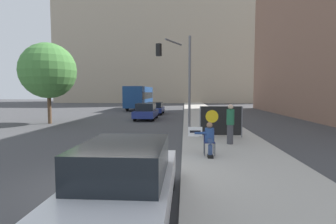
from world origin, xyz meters
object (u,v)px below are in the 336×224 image
traffic_light_pole (178,67)px  car_on_road_midblock (155,108)px  seated_protester (209,138)px  city_bus_on_road (140,96)px  jogger_on_sidewalk (230,124)px  street_tree_near_curb (48,71)px  car_on_road_nearest (146,111)px  protest_banner (221,121)px  parked_car_curbside (125,179)px

traffic_light_pole → car_on_road_midblock: (-2.88, 11.60, -3.43)m
seated_protester → city_bus_on_road: city_bus_on_road is taller
seated_protester → jogger_on_sidewalk: jogger_on_sidewalk is taller
traffic_light_pole → car_on_road_midblock: 12.43m
seated_protester → street_tree_near_curb: size_ratio=0.19×
car_on_road_nearest → street_tree_near_curb: street_tree_near_curb is taller
protest_banner → street_tree_near_curb: (-12.48, 6.24, 3.13)m
jogger_on_sidewalk → parked_car_curbside: size_ratio=0.41×
parked_car_curbside → street_tree_near_curb: street_tree_near_curb is taller
jogger_on_sidewalk → car_on_road_midblock: jogger_on_sidewalk is taller
traffic_light_pole → car_on_road_midblock: bearing=103.9°
seated_protester → car_on_road_nearest: bearing=117.6°
traffic_light_pole → car_on_road_nearest: bearing=117.2°
city_bus_on_road → street_tree_near_curb: size_ratio=1.69×
parked_car_curbside → car_on_road_nearest: size_ratio=0.97×
seated_protester → city_bus_on_road: (-7.41, 27.82, 1.04)m
parked_car_curbside → city_bus_on_road: city_bus_on_road is taller
parked_car_curbside → seated_protester: bearing=65.5°
parked_car_curbside → jogger_on_sidewalk: bearing=64.5°
protest_banner → jogger_on_sidewalk: bearing=-84.2°
traffic_light_pole → protest_banner: bearing=-59.3°
parked_car_curbside → street_tree_near_curb: (-9.44, 14.81, 3.39)m
protest_banner → car_on_road_midblock: protest_banner is taller
street_tree_near_curb → protest_banner: bearing=-26.6°
protest_banner → parked_car_curbside: (-3.04, -8.58, -0.25)m
protest_banner → city_bus_on_road: size_ratio=0.21×
protest_banner → car_on_road_nearest: (-5.36, 9.81, -0.26)m
car_on_road_nearest → traffic_light_pole: bearing=-62.8°
car_on_road_nearest → city_bus_on_road: city_bus_on_road is taller
protest_banner → city_bus_on_road: bearing=109.4°
parked_car_curbside → car_on_road_midblock: size_ratio=1.03×
street_tree_near_curb → car_on_road_midblock: bearing=51.9°
protest_banner → car_on_road_nearest: size_ratio=0.49×
traffic_light_pole → street_tree_near_curb: bearing=167.1°
jogger_on_sidewalk → traffic_light_pole: traffic_light_pole is taller
city_bus_on_road → street_tree_near_curb: bearing=-103.1°
protest_banner → traffic_light_pole: (-2.33, 3.92, 3.11)m
car_on_road_midblock → city_bus_on_road: city_bus_on_road is taller
seated_protester → car_on_road_midblock: bearing=112.2°
street_tree_near_curb → jogger_on_sidewalk: bearing=-32.4°
traffic_light_pole → parked_car_curbside: bearing=-93.3°
car_on_road_midblock → city_bus_on_road: (-3.17, 8.28, 1.17)m
protest_banner → city_bus_on_road: (-8.38, 23.80, 0.85)m
traffic_light_pole → car_on_road_midblock: traffic_light_pole is taller
street_tree_near_curb → city_bus_on_road: bearing=76.9°
protest_banner → street_tree_near_curb: street_tree_near_curb is taller
jogger_on_sidewalk → city_bus_on_road: size_ratio=0.17×
jogger_on_sidewalk → traffic_light_pole: (-2.51, 5.72, 3.04)m
jogger_on_sidewalk → street_tree_near_curb: size_ratio=0.29×
jogger_on_sidewalk → city_bus_on_road: bearing=-33.4°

